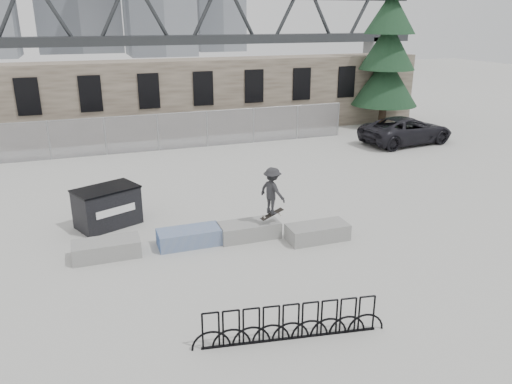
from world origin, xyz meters
TOP-DOWN VIEW (x-y plane):
  - ground at (0.00, 0.00)m, footprint 120.00×120.00m
  - stone_wall at (0.00, 16.24)m, footprint 36.00×2.58m
  - chainlink_fence at (-0.00, 12.50)m, footprint 22.06×0.06m
  - planter_far_left at (-3.55, 0.13)m, footprint 2.00×0.90m
  - planter_center_left at (-0.99, 0.13)m, footprint 2.00×0.90m
  - planter_center_right at (0.99, 0.02)m, footprint 2.00×0.90m
  - planter_offset at (3.05, -0.89)m, footprint 2.00×0.90m
  - dumpster at (-3.32, 2.64)m, footprint 2.43×2.01m
  - bike_rack at (0.10, -5.53)m, footprint 4.45×0.73m
  - spruce_tree at (15.22, 14.16)m, footprint 4.29×4.29m
  - truss_bridge at (10.00, 55.00)m, footprint 70.00×3.00m
  - suv at (13.72, 9.37)m, footprint 5.82×3.20m
  - skateboarder at (1.69, -0.25)m, footprint 0.95×1.15m

SIDE VIEW (x-z plane):
  - ground at x=0.00m, z-range 0.00..0.00m
  - planter_far_left at x=-3.55m, z-range 0.02..0.55m
  - planter_center_left at x=-0.99m, z-range 0.02..0.55m
  - planter_center_right at x=0.99m, z-range 0.02..0.55m
  - planter_offset at x=3.05m, z-range 0.02..0.55m
  - bike_rack at x=0.10m, z-range -0.01..0.89m
  - dumpster at x=-3.32m, z-range 0.01..1.39m
  - suv at x=13.72m, z-range 0.00..1.54m
  - chainlink_fence at x=0.00m, z-range 0.03..2.05m
  - skateboarder at x=1.69m, z-range 0.79..2.50m
  - stone_wall at x=0.00m, z-range 0.01..4.51m
  - truss_bridge at x=10.00m, z-range -0.77..9.03m
  - spruce_tree at x=15.22m, z-range -0.83..10.67m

